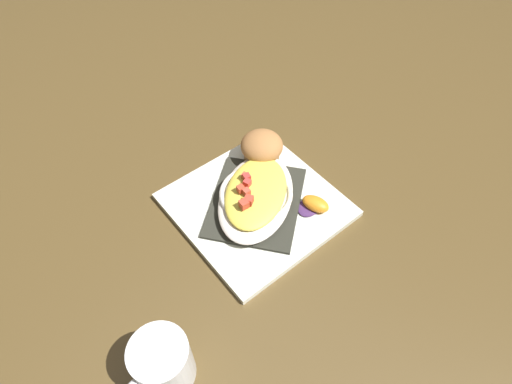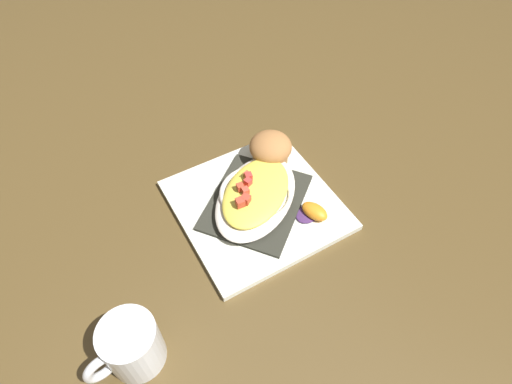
{
  "view_description": "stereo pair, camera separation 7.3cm",
  "coord_description": "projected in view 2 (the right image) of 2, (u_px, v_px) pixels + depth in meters",
  "views": [
    {
      "loc": [
        0.3,
        0.35,
        0.61
      ],
      "look_at": [
        0.0,
        0.0,
        0.04
      ],
      "focal_mm": 30.39,
      "sensor_mm": 36.0,
      "label": 1
    },
    {
      "loc": [
        0.24,
        0.39,
        0.61
      ],
      "look_at": [
        0.0,
        0.0,
        0.04
      ],
      "focal_mm": 30.39,
      "sensor_mm": 36.0,
      "label": 2
    }
  ],
  "objects": [
    {
      "name": "muffin",
      "position": [
        270.0,
        150.0,
        0.8
      ],
      "size": [
        0.08,
        0.08,
        0.06
      ],
      "color": "#A57540",
      "rests_on": "square_plate"
    },
    {
      "name": "folded_napkin",
      "position": [
        256.0,
        202.0,
        0.75
      ],
      "size": [
        0.24,
        0.23,
        0.01
      ],
      "primitive_type": "cube",
      "rotation": [
        0.0,
        0.0,
        0.65
      ],
      "color": "#2D2D25",
      "rests_on": "square_plate"
    },
    {
      "name": "square_plate",
      "position": [
        256.0,
        205.0,
        0.76
      ],
      "size": [
        0.27,
        0.27,
        0.01
      ],
      "primitive_type": "cube",
      "rotation": [
        0.0,
        0.0,
        -0.03
      ],
      "color": "white",
      "rests_on": "ground_plane"
    },
    {
      "name": "orange_garnish",
      "position": [
        313.0,
        212.0,
        0.73
      ],
      "size": [
        0.06,
        0.06,
        0.02
      ],
      "color": "#462959",
      "rests_on": "square_plate"
    },
    {
      "name": "ground_plane",
      "position": [
        256.0,
        207.0,
        0.77
      ],
      "size": [
        2.6,
        2.6,
        0.0
      ],
      "primitive_type": "plane",
      "color": "brown"
    },
    {
      "name": "coffee_mug",
      "position": [
        132.0,
        347.0,
        0.57
      ],
      "size": [
        0.11,
        0.08,
        0.08
      ],
      "color": "white",
      "rests_on": "ground_plane"
    },
    {
      "name": "gratin_dish",
      "position": [
        256.0,
        194.0,
        0.74
      ],
      "size": [
        0.23,
        0.22,
        0.05
      ],
      "color": "silver",
      "rests_on": "folded_napkin"
    }
  ]
}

